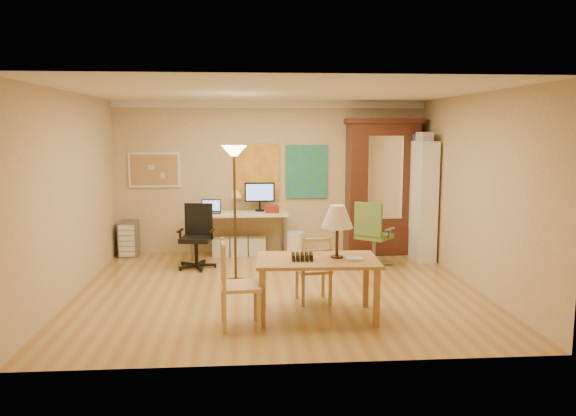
{
  "coord_description": "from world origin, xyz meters",
  "views": [
    {
      "loc": [
        -0.43,
        -7.55,
        2.21
      ],
      "look_at": [
        0.15,
        0.3,
        1.1
      ],
      "focal_mm": 35.0,
      "sensor_mm": 36.0,
      "label": 1
    }
  ],
  "objects": [
    {
      "name": "crown_molding",
      "position": [
        0.0,
        2.46,
        2.64
      ],
      "size": [
        5.5,
        0.08,
        0.12
      ],
      "primitive_type": "cube",
      "color": "white",
      "rests_on": "floor"
    },
    {
      "name": "drawer_cart",
      "position": [
        -2.5,
        2.27,
        0.31
      ],
      "size": [
        0.31,
        0.37,
        0.62
      ],
      "color": "slate",
      "rests_on": "floor"
    },
    {
      "name": "corkboard",
      "position": [
        -2.05,
        2.47,
        1.5
      ],
      "size": [
        0.9,
        0.04,
        0.62
      ],
      "primitive_type": "cube",
      "color": "tan",
      "rests_on": "floor"
    },
    {
      "name": "floor",
      "position": [
        0.0,
        0.0,
        0.0
      ],
      "size": [
        5.5,
        5.5,
        0.0
      ],
      "primitive_type": "plane",
      "color": "#A36E39",
      "rests_on": "ground"
    },
    {
      "name": "armoire",
      "position": [
        1.96,
        2.24,
        1.04
      ],
      "size": [
        1.3,
        0.62,
        2.39
      ],
      "color": "#39190F",
      "rests_on": "floor"
    },
    {
      "name": "dining_table",
      "position": [
        0.47,
        -1.17,
        0.84
      ],
      "size": [
        1.45,
        0.91,
        1.33
      ],
      "color": "olive",
      "rests_on": "floor"
    },
    {
      "name": "computer_desk",
      "position": [
        -0.54,
        2.16,
        0.47
      ],
      "size": [
        1.69,
        0.74,
        1.28
      ],
      "color": "beige",
      "rests_on": "floor"
    },
    {
      "name": "art_panel_left",
      "position": [
        -0.25,
        2.47,
        1.45
      ],
      "size": [
        0.8,
        0.04,
        1.0
      ],
      "primitive_type": "cube",
      "color": "yellow",
      "rests_on": "floor"
    },
    {
      "name": "torchiere_lamp",
      "position": [
        -0.6,
        0.41,
        1.59
      ],
      "size": [
        0.36,
        0.36,
        1.98
      ],
      "color": "#422F1A",
      "rests_on": "floor"
    },
    {
      "name": "office_chair_black",
      "position": [
        -1.24,
        1.34,
        0.27
      ],
      "size": [
        0.63,
        0.63,
        1.02
      ],
      "color": "black",
      "rests_on": "floor"
    },
    {
      "name": "office_chair_green",
      "position": [
        1.6,
        1.22,
        0.28
      ],
      "size": [
        0.68,
        0.68,
        1.06
      ],
      "color": "slate",
      "rests_on": "floor"
    },
    {
      "name": "wastebin",
      "position": [
        0.38,
        1.92,
        0.22
      ],
      "size": [
        0.36,
        0.36,
        0.45
      ],
      "primitive_type": "cylinder",
      "color": "silver",
      "rests_on": "floor"
    },
    {
      "name": "art_panel_right",
      "position": [
        0.65,
        2.47,
        1.45
      ],
      "size": [
        0.75,
        0.04,
        0.95
      ],
      "primitive_type": "cube",
      "color": "teal",
      "rests_on": "floor"
    },
    {
      "name": "ladder_chair_left",
      "position": [
        -0.55,
        -1.45,
        0.46
      ],
      "size": [
        0.47,
        0.49,
        0.99
      ],
      "color": "#AF8450",
      "rests_on": "floor"
    },
    {
      "name": "bookshelf",
      "position": [
        2.55,
        1.74,
        1.0
      ],
      "size": [
        0.3,
        0.8,
        2.01
      ],
      "color": "white",
      "rests_on": "floor"
    },
    {
      "name": "ladder_chair_back",
      "position": [
        0.42,
        -0.61,
        0.41
      ],
      "size": [
        0.46,
        0.45,
        0.89
      ],
      "color": "#AF8450",
      "rests_on": "floor"
    }
  ]
}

